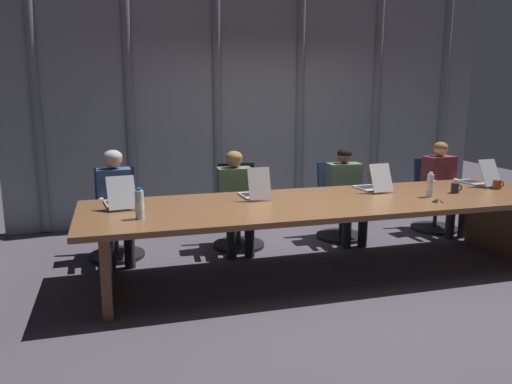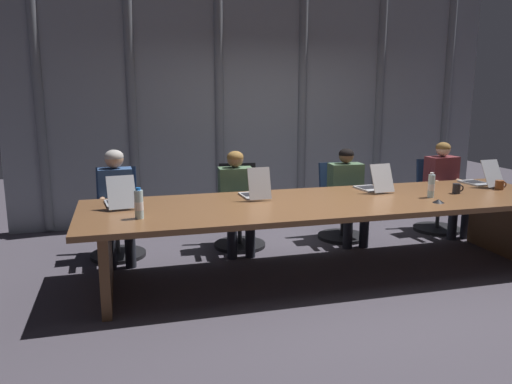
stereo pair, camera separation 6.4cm
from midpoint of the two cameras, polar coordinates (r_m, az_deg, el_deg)
ground_plane at (r=5.19m, az=7.61°, el=-9.00°), size 13.49×13.49×0.00m
conference_table at (r=5.01m, az=7.79°, el=-2.38°), size 4.73×1.32×0.74m
curtain_backdrop at (r=7.10m, az=0.23°, el=9.72°), size 6.74×0.17×3.17m
laptop_left_end at (r=4.86m, az=-15.56°, el=-0.87°), size 0.30×0.50×0.30m
laptop_left_mid at (r=5.03m, az=-0.51°, el=0.03°), size 0.25×0.43×0.32m
laptop_center at (r=5.55m, az=12.74°, el=0.80°), size 0.28×0.46×0.30m
laptop_right_mid at (r=6.28m, az=23.58°, el=1.33°), size 0.26×0.50×0.30m
office_chair_left_end at (r=5.76m, az=-15.88°, el=-3.51°), size 0.60×0.60×0.97m
office_chair_left_mid at (r=5.91m, az=-2.36°, el=-2.72°), size 0.60×0.61×0.96m
office_chair_center at (r=6.33m, az=9.12°, el=-1.99°), size 0.60×0.60×0.92m
office_chair_right_mid at (r=7.01m, az=19.27°, el=-1.22°), size 0.60×0.61×0.91m
person_left_end at (r=5.53m, az=-15.94°, el=-0.79°), size 0.37×0.56×1.19m
person_left_mid at (r=5.68m, az=-2.63°, el=-0.37°), size 0.41×0.56×1.13m
person_center at (r=6.13m, az=9.89°, el=0.29°), size 0.43×0.56×1.12m
person_right_mid at (r=6.82m, az=20.13°, el=1.05°), size 0.43×0.57×1.16m
water_bottle_primary at (r=5.35m, az=18.77°, el=0.69°), size 0.07×0.07×0.25m
water_bottle_secondary at (r=4.32m, az=-13.45°, el=-1.42°), size 0.08×0.08×0.26m
coffee_mug_near at (r=5.66m, az=21.32°, el=0.42°), size 0.13×0.08×0.10m
coffee_mug_far at (r=6.08m, az=25.37°, el=0.79°), size 0.14×0.09×0.10m
conference_mic_left_side at (r=5.14m, az=19.52°, el=-0.90°), size 0.11×0.11×0.03m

